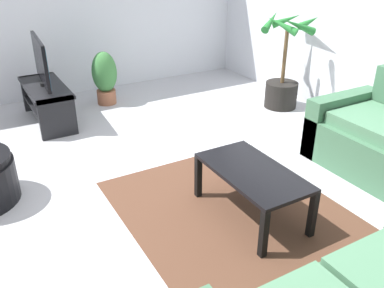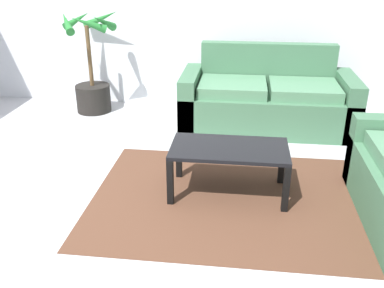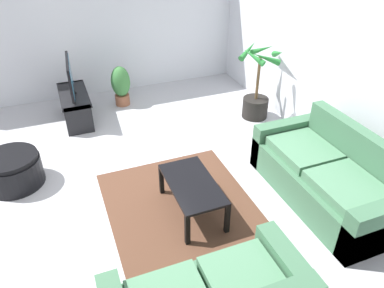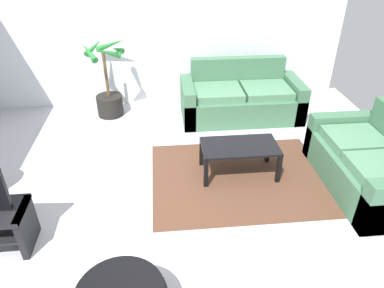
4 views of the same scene
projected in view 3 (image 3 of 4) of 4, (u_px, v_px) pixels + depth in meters
The scene contains 11 objects.
ground_plane at pixel (120, 185), 4.75m from camera, with size 6.60×6.60×0.00m, color #B2B2B7.
wall_back at pixel (330, 55), 4.95m from camera, with size 6.00×0.06×2.70m, color silver.
wall_left at pixel (75, 23), 6.37m from camera, with size 0.06×6.00×2.70m, color silver.
couch_main at pixel (327, 178), 4.39m from camera, with size 1.93×0.90×0.90m.
tv_stand at pixel (75, 103), 6.09m from camera, with size 1.10×0.45×0.47m.
tv at pixel (70, 76), 5.84m from camera, with size 0.94×0.11×0.57m.
coffee_table at pixel (192, 187), 4.15m from camera, with size 0.95×0.51×0.42m.
area_rug at pixel (184, 212), 4.31m from camera, with size 2.20×1.70×0.01m, color #513323.
potted_palm at pixel (257, 94), 6.09m from camera, with size 0.73×0.74×1.26m.
potted_plant_small at pixel (121, 85), 6.51m from camera, with size 0.34×0.34×0.72m.
ottoman at pixel (13, 170), 4.67m from camera, with size 0.71×0.71×0.42m.
Camera 3 is at (3.79, -0.50, 3.01)m, focal length 34.31 mm.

